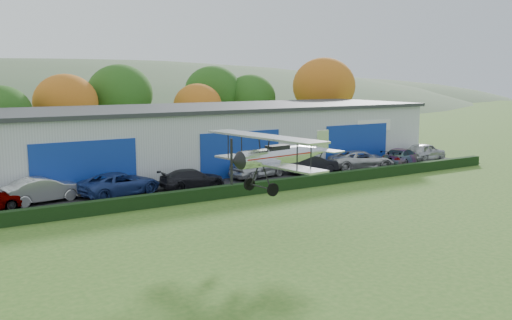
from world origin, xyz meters
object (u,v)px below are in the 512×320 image
car_1 (44,190)px  hangar (206,136)px  car_8 (424,152)px  car_4 (257,167)px  car_2 (120,184)px  biplane (279,154)px  car_6 (362,160)px  car_7 (402,156)px  car_5 (312,164)px  car_3 (192,179)px

car_1 → hangar: bearing=-74.7°
hangar → car_8: hangar is taller
car_4 → car_8: car_8 is taller
car_2 → biplane: size_ratio=0.75×
hangar → car_6: 13.53m
car_4 → biplane: (-7.36, -13.77, 3.24)m
hangar → car_1: size_ratio=8.44×
car_7 → biplane: 25.15m
car_5 → biplane: size_ratio=0.61×
hangar → car_1: (-14.89, -7.13, -1.81)m
car_6 → hangar: bearing=70.0°
hangar → car_4: hangar is taller
car_7 → biplane: (-21.67, -12.32, 3.32)m
car_2 → biplane: bearing=-178.9°
car_2 → car_8: 28.86m
biplane → car_1: bearing=113.4°
hangar → car_7: size_ratio=7.98×
car_4 → car_5: size_ratio=1.06×
hangar → car_2: 12.89m
car_2 → car_7: (25.39, -0.81, -0.03)m
car_4 → car_3: bearing=87.5°
hangar → car_4: bearing=-82.8°
hangar → car_2: (-10.20, -7.66, -1.84)m
car_5 → car_7: (9.49, -0.84, -0.01)m
car_4 → car_7: bearing=-108.1°
car_2 → car_8: car_8 is taller
hangar → car_7: 17.50m
car_8 → biplane: (-25.14, -12.87, 3.22)m
hangar → car_3: size_ratio=8.70×
car_5 → biplane: 18.23m
car_3 → car_5: size_ratio=1.03×
car_6 → biplane: (-17.04, -12.54, 3.28)m
car_8 → hangar: bearing=57.8°
car_1 → car_8: bearing=-101.7°
car_1 → car_6: bearing=-102.9°
car_6 → car_7: bearing=-74.6°
car_3 → car_5: 10.86m
car_2 → car_1: bearing=68.8°
car_6 → biplane: size_ratio=0.76×
car_7 → biplane: biplane is taller
hangar → car_3: (-5.15, -8.07, -1.93)m
car_3 → car_7: size_ratio=0.92×
car_1 → car_3: car_1 is taller
car_4 → car_6: 9.76m
hangar → car_3: bearing=-122.5°
car_2 → car_3: (5.05, -0.41, -0.09)m
hangar → biplane: hangar is taller
car_4 → car_5: car_4 is taller
car_6 → car_4: bearing=100.8°
car_1 → car_7: car_1 is taller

